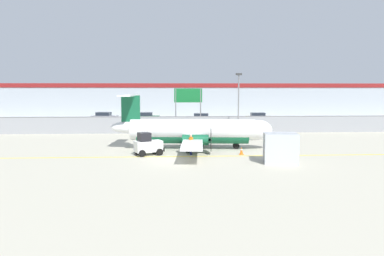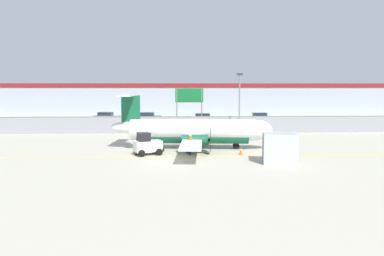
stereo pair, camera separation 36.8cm
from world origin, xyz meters
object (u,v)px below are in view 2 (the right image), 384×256
Objects in this scene: baggage_tug at (147,145)px; parked_car_0 at (106,117)px; parked_car_3 at (260,118)px; traffic_cone_near_right at (268,154)px; commuter_airplane at (195,131)px; cargo_container at (280,148)px; parked_car_2 at (203,118)px; ground_crew_worker at (190,143)px; traffic_cone_near_left at (241,151)px; parked_car_1 at (148,117)px; apron_light_pole at (239,99)px; highway_sign at (189,99)px.

baggage_tug reaches higher than parked_car_0.
baggage_tug reaches higher than parked_car_3.
traffic_cone_near_right is 0.15× the size of parked_car_3.
cargo_container is (5.84, -6.84, -0.50)m from commuter_airplane.
ground_crew_worker is at bearing -91.74° from parked_car_2.
parked_car_3 is (9.08, 0.98, 0.00)m from parked_car_2.
cargo_container is at bearing -17.01° from ground_crew_worker.
commuter_airplane reaches higher than parked_car_0.
traffic_cone_near_right is (5.49, -4.88, -1.29)m from commuter_airplane.
parked_car_0 is 1.02× the size of parked_car_3.
parked_car_2 is at bearing 92.41° from traffic_cone_near_left.
parked_car_3 is at bearing -4.95° from parked_car_1.
parked_car_1 is (6.83, -0.84, 0.00)m from parked_car_0.
apron_light_pole is (3.23, -13.76, 3.41)m from parked_car_2.
parked_car_2 reaches higher than traffic_cone_near_left.
parked_car_0 is (-12.52, 30.63, -0.06)m from ground_crew_worker.
highway_sign is at bearing 105.88° from traffic_cone_near_right.
baggage_tug is at bearing -66.02° from parked_car_0.
parked_car_2 and parked_car_3 have the same top height.
parked_car_0 and parked_car_1 have the same top height.
commuter_airplane is 27.39m from parked_car_3.
commuter_airplane is at bearing 12.61° from baggage_tug.
parked_car_0 is at bearing 119.86° from traffic_cone_near_right.
parked_car_0 is (-18.94, 34.34, -0.21)m from cargo_container.
parked_car_3 is at bearing 69.59° from commuter_airplane.
parked_car_3 reaches higher than traffic_cone_near_right.
cargo_container is at bearing -79.75° from traffic_cone_near_right.
parked_car_1 is at bearing 119.30° from cargo_container.
traffic_cone_near_right is at bearing -3.07° from ground_crew_worker.
apron_light_pole reaches higher than cargo_container.
traffic_cone_near_left is 0.15× the size of parked_car_0.
traffic_cone_near_left is 14.05m from apron_light_pole.
parked_car_1 is at bearing 108.32° from traffic_cone_near_left.
parked_car_3 is at bearing 41.59° from highway_sign.
highway_sign reaches higher than ground_crew_worker.
baggage_tug is 27.71m from parked_car_2.
parked_car_1 is (-2.14, 29.71, 0.04)m from baggage_tug.
traffic_cone_near_right is 0.09× the size of apron_light_pole.
cargo_container is at bearing -53.50° from parked_car_0.
baggage_tug reaches higher than parked_car_2.
ground_crew_worker is 0.63× the size of cargo_container.
commuter_airplane is at bearing 138.34° from traffic_cone_near_left.
baggage_tug is at bearing -138.92° from commuter_airplane.
parked_car_0 is at bearing 171.55° from parked_car_2.
cargo_container reaches higher than parked_car_1.
baggage_tug is 31.84m from parked_car_0.
cargo_container reaches higher than traffic_cone_near_right.
apron_light_pole is at bearing 89.14° from traffic_cone_near_right.
baggage_tug is 0.59× the size of parked_car_0.
parked_car_3 is (15.69, 27.88, 0.04)m from baggage_tug.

